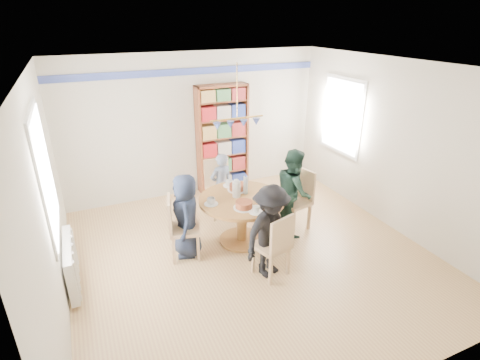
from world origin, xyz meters
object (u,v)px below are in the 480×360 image
chair_left (179,225)px  dining_table (242,209)px  chair_near (276,244)px  person_far (221,185)px  person_near (271,232)px  chair_far (219,185)px  bookshelf (222,140)px  radiator (71,264)px  person_right (293,191)px  person_left (186,216)px  chair_right (298,196)px

chair_left → dining_table: bearing=1.0°
chair_near → person_far: 1.90m
chair_near → person_near: bearing=111.5°
dining_table → chair_near: 0.98m
chair_far → dining_table: bearing=-90.8°
chair_left → bookshelf: bearing=53.4°
chair_far → bookshelf: bearing=64.4°
bookshelf → radiator: bearing=-144.9°
radiator → person_near: bearing=-18.0°
person_right → bookshelf: 2.05m
person_far → person_near: person_near is taller
person_right → bookshelf: size_ratio=0.67×
person_left → bookshelf: 2.37m
radiator → dining_table: 2.45m
person_left → chair_far: bearing=150.9°
chair_right → chair_near: bearing=-134.2°
chair_left → chair_far: 1.44m
chair_left → person_near: size_ratio=0.72×
chair_far → bookshelf: size_ratio=0.47×
radiator → chair_right: 3.48m
chair_near → person_right: (0.84, 0.95, 0.18)m
person_left → person_far: (0.89, 0.90, -0.05)m
chair_near → person_near: (-0.03, 0.09, 0.14)m
person_left → person_near: bearing=56.3°
person_left → person_near: (0.88, -0.91, 0.03)m
person_far → bookshelf: size_ratio=0.55×
chair_near → person_left: bearing=132.3°
chair_far → person_near: 1.91m
dining_table → chair_left: 0.99m
person_right → person_near: 1.23m
chair_left → person_near: person_near is taller
chair_right → person_near: 1.38m
chair_left → chair_right: size_ratio=0.95×
person_far → bookshelf: bearing=-122.7°
person_right → person_near: size_ratio=1.06×
radiator → chair_near: (2.49, -0.89, 0.17)m
radiator → bookshelf: 3.62m
radiator → person_far: (2.47, 1.01, 0.23)m
person_right → chair_left: bearing=109.7°
chair_left → chair_near: bearing=-42.9°
person_right → person_far: (-0.86, 0.95, -0.12)m
chair_right → dining_table: bearing=-178.3°
person_near → bookshelf: size_ratio=0.63×
chair_near → bookshelf: 3.00m
radiator → chair_left: size_ratio=1.05×
radiator → bookshelf: (2.90, 2.04, 0.69)m
chair_left → chair_far: (1.01, 1.03, 0.02)m
dining_table → chair_far: chair_far is taller
person_far → radiator: bearing=12.6°
radiator → chair_right: size_ratio=0.99×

